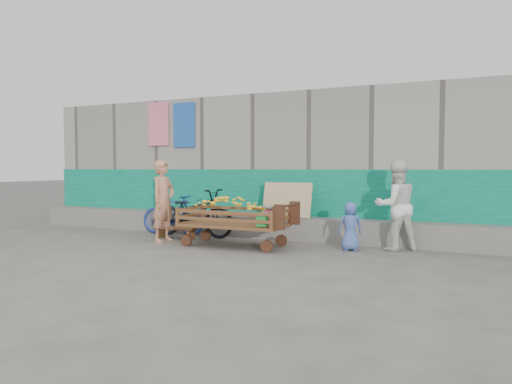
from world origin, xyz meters
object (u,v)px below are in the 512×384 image
at_px(bench, 176,230).
at_px(woman, 396,205).
at_px(bicycle_blue, 172,214).
at_px(child, 350,226).
at_px(vendor_man, 163,201).
at_px(banana_cart, 232,213).
at_px(bicycle_dark, 193,213).

distance_m(bench, woman, 4.31).
bearing_deg(bicycle_blue, child, -97.38).
height_order(bench, vendor_man, vendor_man).
bearing_deg(child, banana_cart, -14.87).
bearing_deg(vendor_man, bicycle_blue, 27.72).
relative_size(vendor_man, woman, 1.02).
xyz_separation_m(vendor_man, woman, (4.24, 0.87, -0.01)).
bearing_deg(bench, woman, 5.90).
distance_m(bench, bicycle_dark, 0.51).
height_order(child, bicycle_blue, bicycle_blue).
bearing_deg(bench, bicycle_blue, 131.40).
distance_m(woman, bicycle_dark, 4.07).
relative_size(banana_cart, bench, 2.32).
bearing_deg(banana_cart, woman, 15.70).
bearing_deg(bench, child, 1.31).
height_order(vendor_man, child, vendor_man).
height_order(banana_cart, bicycle_dark, bicycle_dark).
relative_size(vendor_man, child, 1.87).
xyz_separation_m(banana_cart, bicycle_blue, (-1.82, 0.76, -0.16)).
bearing_deg(bicycle_blue, bicycle_dark, -99.96).
relative_size(banana_cart, child, 2.47).
xyz_separation_m(bench, woman, (4.24, 0.44, 0.61)).
bearing_deg(bicycle_blue, bench, -141.11).
distance_m(vendor_man, bicycle_dark, 0.85).
bearing_deg(woman, child, -4.06).
bearing_deg(bicycle_dark, vendor_man, 168.14).
distance_m(bicycle_dark, bicycle_blue, 0.56).
distance_m(child, bicycle_blue, 3.91).
distance_m(bench, child, 3.54).
bearing_deg(vendor_man, bench, 5.22).
bearing_deg(banana_cart, bench, 166.63).
distance_m(woman, bicycle_blue, 4.62).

